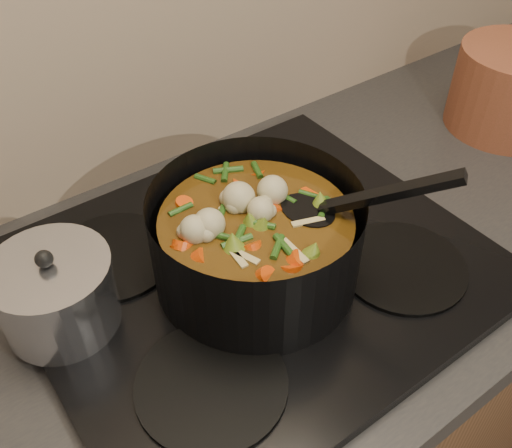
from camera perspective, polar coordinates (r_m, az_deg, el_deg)
counter at (r=1.20m, az=0.03°, el=-19.75°), size 2.64×0.64×0.91m
stovetop at (r=0.82m, az=0.04°, el=-4.26°), size 0.62×0.54×0.03m
stockpot at (r=0.75m, az=0.05°, el=-1.77°), size 0.36×0.36×0.20m
saucepan at (r=0.75m, az=-19.35°, el=-6.57°), size 0.15×0.15×0.12m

